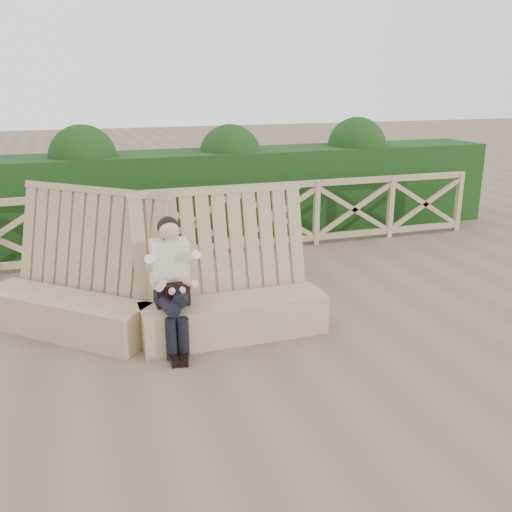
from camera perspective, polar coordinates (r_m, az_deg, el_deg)
name	(u,v)px	position (r m, az deg, el deg)	size (l,w,h in m)	color
ground	(266,349)	(6.01, 1.04, -9.33)	(60.00, 60.00, 0.00)	brown
bench	(150,299)	(6.37, -10.56, -4.21)	(3.64, 1.97, 1.56)	#937654
woman	(172,279)	(5.92, -8.43, -2.29)	(0.39, 0.83, 1.36)	black
guardrail	(191,222)	(9.01, -6.50, 3.39)	(10.10, 0.09, 1.10)	#9B7B5A
hedge	(176,196)	(10.11, -8.02, 5.99)	(12.00, 1.20, 1.50)	black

